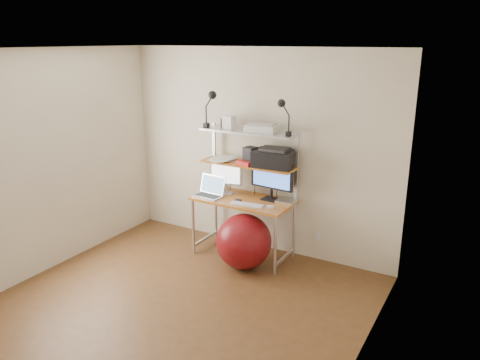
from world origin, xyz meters
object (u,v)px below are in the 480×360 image
(monitor_silver, at_px, (226,175))
(laptop, at_px, (210,192))
(monitor_black, at_px, (272,177))
(exercise_ball, at_px, (244,241))
(printer, at_px, (274,158))

(monitor_silver, xyz_separation_m, laptop, (-0.12, -0.18, -0.18))
(monitor_black, bearing_deg, exercise_ball, -102.95)
(laptop, bearing_deg, exercise_ball, -12.42)
(monitor_silver, relative_size, laptop, 1.18)
(laptop, xyz_separation_m, printer, (0.74, 0.24, 0.46))
(exercise_ball, bearing_deg, monitor_silver, 141.51)
(laptop, bearing_deg, monitor_silver, 60.70)
(laptop, distance_m, printer, 0.91)
(monitor_black, height_order, laptop, monitor_black)
(monitor_silver, distance_m, laptop, 0.28)
(monitor_black, relative_size, laptop, 1.48)
(monitor_black, xyz_separation_m, laptop, (-0.71, -0.24, -0.23))
(monitor_black, relative_size, exercise_ball, 0.85)
(exercise_ball, bearing_deg, laptop, 162.45)
(monitor_black, xyz_separation_m, exercise_ball, (-0.14, -0.42, -0.69))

